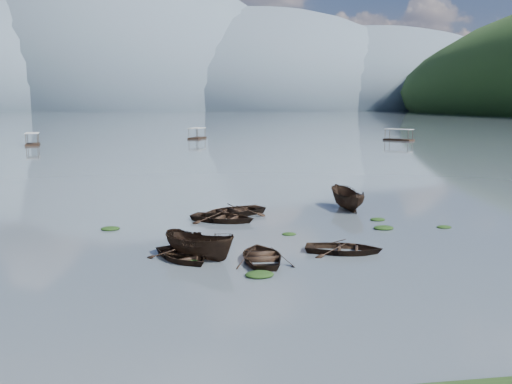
{
  "coord_description": "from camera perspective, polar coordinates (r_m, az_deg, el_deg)",
  "views": [
    {
      "loc": [
        -5.68,
        -24.64,
        7.68
      ],
      "look_at": [
        0.0,
        12.0,
        2.0
      ],
      "focal_mm": 40.0,
      "sensor_mm": 36.0,
      "label": 1
    }
  ],
  "objects": [
    {
      "name": "ground_plane",
      "position": [
        26.42,
        4.03,
        -8.21
      ],
      "size": [
        2400.0,
        2400.0,
        0.0
      ],
      "primitive_type": "plane",
      "color": "#48525A"
    },
    {
      "name": "rowboat_6",
      "position": [
        38.06,
        -3.33,
        -2.95
      ],
      "size": [
        5.39,
        4.93,
        0.91
      ],
      "primitive_type": "imported",
      "rotation": [
        0.0,
        0.0,
        1.05
      ],
      "color": "black",
      "rests_on": "ground"
    },
    {
      "name": "rowboat_1",
      "position": [
        30.48,
        -6.3,
        -5.94
      ],
      "size": [
        4.49,
        5.03,
        0.86
      ],
      "primitive_type": "imported",
      "rotation": [
        0.0,
        0.0,
        2.69
      ],
      "color": "black",
      "rests_on": "ground"
    },
    {
      "name": "rowboat_8",
      "position": [
        42.95,
        9.03,
        -1.7
      ],
      "size": [
        1.91,
        4.72,
        1.8
      ],
      "primitive_type": "imported",
      "rotation": [
        0.0,
        0.0,
        3.18
      ],
      "color": "black",
      "rests_on": "ground"
    },
    {
      "name": "rowboat_7",
      "position": [
        40.13,
        -2.33,
        -2.33
      ],
      "size": [
        5.79,
        5.18,
        0.99
      ],
      "primitive_type": "imported",
      "rotation": [
        0.0,
        0.0,
        5.17
      ],
      "color": "black",
      "rests_on": "ground"
    },
    {
      "name": "weed_clump_3",
      "position": [
        39.21,
        12.07,
        -2.78
      ],
      "size": [
        1.01,
        0.85,
        0.22
      ],
      "primitive_type": "ellipsoid",
      "color": "black",
      "rests_on": "ground"
    },
    {
      "name": "pontoon_right",
      "position": [
        127.96,
        14.06,
        5.01
      ],
      "size": [
        6.03,
        6.47,
        2.4
      ],
      "primitive_type": null,
      "rotation": [
        0.0,
        0.0,
        0.7
      ],
      "color": "black",
      "rests_on": "ground"
    },
    {
      "name": "rowboat_4",
      "position": [
        30.42,
        8.77,
        -6.02
      ],
      "size": [
        4.74,
        4.03,
        0.83
      ],
      "primitive_type": "imported",
      "rotation": [
        0.0,
        0.0,
        1.24
      ],
      "color": "black",
      "rests_on": "ground"
    },
    {
      "name": "weed_clump_2",
      "position": [
        26.06,
        0.35,
        -8.43
      ],
      "size": [
        1.32,
        1.05,
        0.29
      ],
      "primitive_type": "ellipsoid",
      "color": "black",
      "rests_on": "ground"
    },
    {
      "name": "weed_clump_0",
      "position": [
        28.6,
        -6.82,
        -6.93
      ],
      "size": [
        0.94,
        0.77,
        0.21
      ],
      "primitive_type": "ellipsoid",
      "color": "black",
      "rests_on": "ground"
    },
    {
      "name": "rowboat_3",
      "position": [
        28.6,
        0.61,
        -6.86
      ],
      "size": [
        3.13,
        4.27,
        0.86
      ],
      "primitive_type": "imported",
      "rotation": [
        0.0,
        0.0,
        3.1
      ],
      "color": "black",
      "rests_on": "ground"
    },
    {
      "name": "weed_clump_5",
      "position": [
        36.63,
        -14.35,
        -3.67
      ],
      "size": [
        1.18,
        0.95,
        0.25
      ],
      "primitive_type": "ellipsoid",
      "color": "black",
      "rests_on": "ground"
    },
    {
      "name": "weed_clump_4",
      "position": [
        36.56,
        12.64,
        -3.63
      ],
      "size": [
        1.28,
        1.01,
        0.26
      ],
      "primitive_type": "ellipsoid",
      "color": "black",
      "rests_on": "ground"
    },
    {
      "name": "weed_clump_1",
      "position": [
        31.69,
        -5.3,
        -5.35
      ],
      "size": [
        0.91,
        0.73,
        0.2
      ],
      "primitive_type": "ellipsoid",
      "color": "black",
      "rests_on": "ground"
    },
    {
      "name": "haze_mtn_c",
      "position": [
        936.07,
        0.15,
        8.24
      ],
      "size": [
        520.0,
        520.0,
        260.0
      ],
      "primitive_type": "ellipsoid",
      "color": "#475666",
      "rests_on": "ground"
    },
    {
      "name": "haze_mtn_b",
      "position": [
        926.26,
        -12.29,
        8.04
      ],
      "size": [
        520.0,
        520.0,
        340.0
      ],
      "primitive_type": "ellipsoid",
      "color": "#475666",
      "rests_on": "ground"
    },
    {
      "name": "rowboat_2",
      "position": [
        29.18,
        -5.63,
        -6.59
      ],
      "size": [
        4.21,
        3.99,
        1.63
      ],
      "primitive_type": "imported",
      "rotation": [
        0.0,
        0.0,
        0.84
      ],
      "color": "black",
      "rests_on": "ground"
    },
    {
      "name": "pontoon_centre",
      "position": [
        131.18,
        -5.9,
        5.31
      ],
      "size": [
        4.68,
        6.75,
        2.39
      ],
      "primitive_type": null,
      "rotation": [
        0.0,
        0.0,
        -0.37
      ],
      "color": "black",
      "rests_on": "ground"
    },
    {
      "name": "weed_clump_7",
      "position": [
        37.96,
        18.29,
        -3.41
      ],
      "size": [
        0.94,
        0.75,
        0.2
      ],
      "primitive_type": "ellipsoid",
      "color": "black",
      "rests_on": "ground"
    },
    {
      "name": "haze_mtn_d",
      "position": [
        980.35,
        10.71,
        8.11
      ],
      "size": [
        520.0,
        520.0,
        220.0
      ],
      "primitive_type": "ellipsoid",
      "color": "#475666",
      "rests_on": "ground"
    },
    {
      "name": "pontoon_left",
      "position": [
        117.45,
        -21.43,
        4.36
      ],
      "size": [
        3.47,
        6.37,
        2.31
      ],
      "primitive_type": null,
      "rotation": [
        0.0,
        0.0,
        0.17
      ],
      "color": "black",
      "rests_on": "ground"
    },
    {
      "name": "weed_clump_6",
      "position": [
        34.22,
        3.33,
        -4.28
      ],
      "size": [
        0.86,
        0.72,
        0.18
      ],
      "primitive_type": "ellipsoid",
      "color": "black",
      "rests_on": "ground"
    },
    {
      "name": "rowboat_0",
      "position": [
        29.01,
        -7.31,
        -6.71
      ],
      "size": [
        4.32,
        4.8,
        0.82
      ],
      "primitive_type": "imported",
      "rotation": [
        0.0,
        0.0,
        0.48
      ],
      "color": "black",
      "rests_on": "ground"
    }
  ]
}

